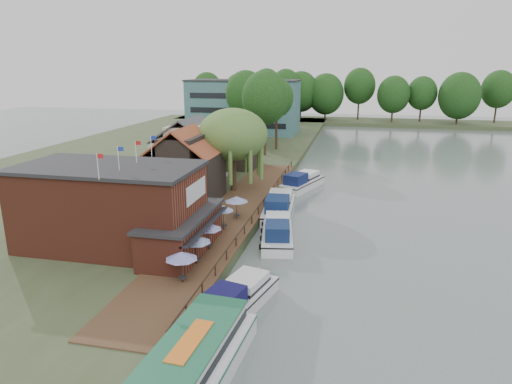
# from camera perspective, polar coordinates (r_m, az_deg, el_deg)

# --- Properties ---
(ground) EXTENTS (260.00, 260.00, 0.00)m
(ground) POSITION_cam_1_polar(r_m,az_deg,el_deg) (38.87, 4.80, -9.44)
(ground) COLOR slate
(ground) RESTS_ON ground
(land_bank) EXTENTS (50.00, 140.00, 1.00)m
(land_bank) POSITION_cam_1_polar(r_m,az_deg,el_deg) (79.64, -13.35, 3.61)
(land_bank) COLOR #384728
(land_bank) RESTS_ON ground
(quay_deck) EXTENTS (6.00, 50.00, 0.10)m
(quay_deck) POSITION_cam_1_polar(r_m,az_deg,el_deg) (49.14, -2.79, -2.66)
(quay_deck) COLOR #47301E
(quay_deck) RESTS_ON land_bank
(quay_rail) EXTENTS (0.20, 49.00, 1.00)m
(quay_rail) POSITION_cam_1_polar(r_m,az_deg,el_deg) (48.84, 0.41, -2.20)
(quay_rail) COLOR black
(quay_rail) RESTS_ON land_bank
(pub) EXTENTS (20.00, 11.00, 7.30)m
(pub) POSITION_cam_1_polar(r_m,az_deg,el_deg) (40.45, -15.30, -1.89)
(pub) COLOR maroon
(pub) RESTS_ON land_bank
(hotel_block) EXTENTS (25.40, 12.40, 12.30)m
(hotel_block) POSITION_cam_1_polar(r_m,az_deg,el_deg) (108.67, -1.53, 10.65)
(hotel_block) COLOR #38666B
(hotel_block) RESTS_ON land_bank
(cottage_a) EXTENTS (8.60, 7.60, 8.50)m
(cottage_a) POSITION_cam_1_polar(r_m,az_deg,el_deg) (53.89, -8.92, 3.43)
(cottage_a) COLOR black
(cottage_a) RESTS_ON land_bank
(cottage_b) EXTENTS (9.60, 8.60, 8.50)m
(cottage_b) POSITION_cam_1_polar(r_m,az_deg,el_deg) (64.11, -8.16, 5.38)
(cottage_b) COLOR beige
(cottage_b) RESTS_ON land_bank
(cottage_c) EXTENTS (7.60, 7.60, 8.50)m
(cottage_c) POSITION_cam_1_polar(r_m,az_deg,el_deg) (71.33, -2.57, 6.54)
(cottage_c) COLOR black
(cottage_c) RESTS_ON land_bank
(willow) EXTENTS (8.60, 8.60, 10.43)m
(willow) POSITION_cam_1_polar(r_m,az_deg,el_deg) (56.94, -2.88, 5.23)
(willow) COLOR #476B2D
(willow) RESTS_ON land_bank
(umbrella_0) EXTENTS (2.38, 2.38, 2.38)m
(umbrella_0) POSITION_cam_1_polar(r_m,az_deg,el_deg) (33.89, -9.25, -9.25)
(umbrella_0) COLOR navy
(umbrella_0) RESTS_ON quay_deck
(umbrella_1) EXTENTS (2.46, 2.46, 2.38)m
(umbrella_1) POSITION_cam_1_polar(r_m,az_deg,el_deg) (36.73, -7.51, -7.17)
(umbrella_1) COLOR navy
(umbrella_1) RESTS_ON quay_deck
(umbrella_2) EXTENTS (2.36, 2.36, 2.38)m
(umbrella_2) POSITION_cam_1_polar(r_m,az_deg,el_deg) (39.40, -5.97, -5.51)
(umbrella_2) COLOR navy
(umbrella_2) RESTS_ON quay_deck
(umbrella_3) EXTENTS (2.08, 2.08, 2.38)m
(umbrella_3) POSITION_cam_1_polar(r_m,az_deg,el_deg) (44.11, -4.12, -3.14)
(umbrella_3) COLOR navy
(umbrella_3) RESTS_ON quay_deck
(umbrella_4) EXTENTS (2.43, 2.43, 2.38)m
(umbrella_4) POSITION_cam_1_polar(r_m,az_deg,el_deg) (46.97, -2.45, -1.94)
(umbrella_4) COLOR navy
(umbrella_4) RESTS_ON quay_deck
(cruiser_0) EXTENTS (5.30, 9.99, 2.29)m
(cruiser_0) POSITION_cam_1_polar(r_m,az_deg,el_deg) (32.15, -2.40, -12.76)
(cruiser_0) COLOR silver
(cruiser_0) RESTS_ON ground
(cruiser_1) EXTENTS (4.89, 10.37, 2.42)m
(cruiser_1) POSITION_cam_1_polar(r_m,az_deg,el_deg) (44.01, 2.70, -4.65)
(cruiser_1) COLOR silver
(cruiser_1) RESTS_ON ground
(cruiser_2) EXTENTS (4.43, 11.15, 2.68)m
(cruiser_2) POSITION_cam_1_polar(r_m,az_deg,el_deg) (51.43, 2.88, -1.49)
(cruiser_2) COLOR silver
(cruiser_2) RESTS_ON ground
(cruiser_3) EXTENTS (6.40, 10.57, 2.44)m
(cruiser_3) POSITION_cam_1_polar(r_m,az_deg,el_deg) (62.92, 5.77, 1.51)
(cruiser_3) COLOR silver
(cruiser_3) RESTS_ON ground
(tour_boat) EXTENTS (4.66, 13.57, 2.91)m
(tour_boat) POSITION_cam_1_polar(r_m,az_deg,el_deg) (24.98, -8.76, -21.36)
(tour_boat) COLOR silver
(tour_boat) RESTS_ON ground
(swan) EXTENTS (0.44, 0.44, 0.44)m
(swan) POSITION_cam_1_polar(r_m,az_deg,el_deg) (31.79, -5.31, -15.09)
(swan) COLOR white
(swan) RESTS_ON ground
(bank_tree_0) EXTENTS (8.12, 8.12, 14.69)m
(bank_tree_0) POSITION_cam_1_polar(r_m,az_deg,el_deg) (80.40, 1.14, 9.79)
(bank_tree_0) COLOR #143811
(bank_tree_0) RESTS_ON land_bank
(bank_tree_1) EXTENTS (6.29, 6.29, 13.30)m
(bank_tree_1) POSITION_cam_1_polar(r_m,az_deg,el_deg) (86.62, 2.58, 9.73)
(bank_tree_1) COLOR #143811
(bank_tree_1) RESTS_ON land_bank
(bank_tree_2) EXTENTS (8.23, 8.23, 14.55)m
(bank_tree_2) POSITION_cam_1_polar(r_m,az_deg,el_deg) (95.25, -1.28, 10.64)
(bank_tree_2) COLOR #143811
(bank_tree_2) RESTS_ON land_bank
(bank_tree_3) EXTENTS (6.23, 6.23, 11.84)m
(bank_tree_3) POSITION_cam_1_polar(r_m,az_deg,el_deg) (113.15, 2.54, 10.72)
(bank_tree_3) COLOR #143811
(bank_tree_3) RESTS_ON land_bank
(bank_tree_4) EXTENTS (7.49, 7.49, 12.99)m
(bank_tree_4) POSITION_cam_1_polar(r_m,az_deg,el_deg) (123.16, 2.29, 11.38)
(bank_tree_4) COLOR #143811
(bank_tree_4) RESTS_ON land_bank
(bank_tree_5) EXTENTS (8.55, 8.55, 14.57)m
(bank_tree_5) POSITION_cam_1_polar(r_m,az_deg,el_deg) (132.58, 3.71, 12.00)
(bank_tree_5) COLOR #143811
(bank_tree_5) RESTS_ON land_bank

